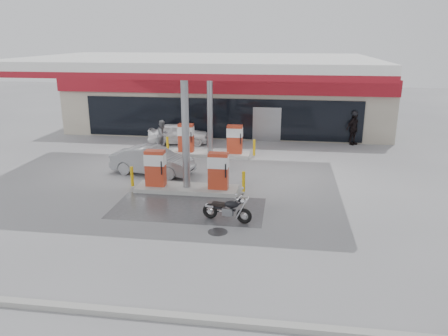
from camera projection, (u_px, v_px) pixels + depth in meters
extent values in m
plane|color=gray|center=(176.00, 207.00, 17.37)|extent=(90.00, 90.00, 0.00)
cube|color=#4C4C4F|center=(188.00, 208.00, 17.31)|extent=(6.00, 3.00, 0.00)
cylinder|color=#38383A|center=(218.00, 232.00, 15.21)|extent=(0.70, 0.70, 0.01)
cube|color=gray|center=(106.00, 311.00, 10.72)|extent=(28.00, 0.25, 0.15)
cube|color=#B1AA94|center=(229.00, 101.00, 31.94)|extent=(22.00, 8.00, 4.00)
cube|color=black|center=(221.00, 119.00, 28.30)|extent=(18.00, 0.10, 2.60)
cube|color=maroon|center=(220.00, 86.00, 27.62)|extent=(22.00, 0.25, 1.00)
cube|color=navy|center=(333.00, 88.00, 26.63)|extent=(3.50, 0.12, 0.80)
cube|color=gray|center=(267.00, 124.00, 27.94)|extent=(1.80, 0.14, 2.20)
cube|color=silver|center=(198.00, 63.00, 20.57)|extent=(16.00, 10.00, 0.60)
cube|color=maroon|center=(172.00, 77.00, 15.93)|extent=(16.00, 0.12, 0.24)
cube|color=maroon|center=(215.00, 61.00, 25.31)|extent=(16.00, 0.12, 0.24)
cylinder|color=gray|center=(186.00, 133.00, 18.51)|extent=(0.32, 0.32, 5.00)
cylinder|color=gray|center=(210.00, 110.00, 24.20)|extent=(0.32, 0.32, 5.00)
cube|color=#9E9E99|center=(187.00, 189.00, 19.24)|extent=(4.50, 1.30, 0.18)
cube|color=#AB341C|center=(155.00, 168.00, 19.17)|extent=(0.85, 0.48, 1.60)
cube|color=#AB341C|center=(218.00, 171.00, 18.79)|extent=(0.85, 0.48, 1.60)
cube|color=silver|center=(155.00, 159.00, 19.06)|extent=(0.88, 0.52, 0.50)
cube|color=silver|center=(218.00, 162.00, 18.68)|extent=(0.88, 0.52, 0.50)
cylinder|color=gold|center=(132.00, 176.00, 19.45)|extent=(0.14, 0.14, 0.90)
cylinder|color=gold|center=(244.00, 182.00, 18.77)|extent=(0.14, 0.14, 0.90)
cube|color=#9E9E99|center=(210.00, 154.00, 24.92)|extent=(4.50, 1.30, 0.18)
cube|color=#AB341C|center=(186.00, 138.00, 24.85)|extent=(0.85, 0.48, 1.60)
cube|color=#AB341C|center=(235.00, 139.00, 24.47)|extent=(0.85, 0.48, 1.60)
cube|color=silver|center=(186.00, 131.00, 24.74)|extent=(0.88, 0.52, 0.50)
cube|color=silver|center=(235.00, 132.00, 24.36)|extent=(0.88, 0.52, 0.50)
cylinder|color=gold|center=(168.00, 145.00, 25.13)|extent=(0.14, 0.14, 0.90)
cylinder|color=gold|center=(254.00, 148.00, 24.45)|extent=(0.14, 0.14, 0.90)
torus|color=black|center=(244.00, 216.00, 15.82)|extent=(0.60, 0.26, 0.58)
torus|color=black|center=(210.00, 211.00, 16.27)|extent=(0.60, 0.26, 0.58)
cube|color=gray|center=(228.00, 212.00, 16.01)|extent=(0.43, 0.31, 0.29)
cube|color=black|center=(224.00, 209.00, 16.03)|extent=(0.87, 0.29, 0.08)
ellipsoid|color=black|center=(232.00, 204.00, 15.87)|extent=(0.60, 0.42, 0.27)
cube|color=black|center=(219.00, 204.00, 16.05)|extent=(0.57, 0.34, 0.10)
cylinder|color=silver|center=(239.00, 198.00, 15.68)|extent=(0.20, 0.73, 0.03)
sphere|color=silver|center=(242.00, 201.00, 15.68)|extent=(0.17, 0.17, 0.17)
cylinder|color=silver|center=(217.00, 211.00, 16.32)|extent=(0.87, 0.27, 0.08)
imported|color=white|center=(179.00, 133.00, 27.46)|extent=(3.99, 2.03, 1.30)
imported|color=slate|center=(163.00, 135.00, 26.05)|extent=(0.90, 1.02, 1.77)
imported|color=gray|center=(153.00, 160.00, 21.46)|extent=(4.28, 2.10, 1.35)
imported|color=black|center=(128.00, 121.00, 31.39)|extent=(4.91, 2.37, 1.38)
imported|color=black|center=(354.00, 129.00, 27.12)|extent=(1.22, 1.13, 2.01)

